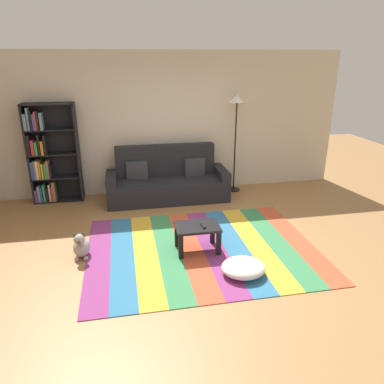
{
  "coord_description": "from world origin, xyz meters",
  "views": [
    {
      "loc": [
        -0.98,
        -4.52,
        2.57
      ],
      "look_at": [
        0.01,
        0.55,
        0.65
      ],
      "focal_mm": 34.03,
      "sensor_mm": 36.0,
      "label": 1
    }
  ],
  "objects_px": {
    "dog": "(81,246)",
    "tv_remote": "(203,226)",
    "standing_lamp": "(237,112)",
    "pouf": "(243,268)",
    "couch": "(167,182)",
    "coffee_table": "(197,231)",
    "bookshelf": "(48,157)"
  },
  "relations": [
    {
      "from": "bookshelf",
      "to": "standing_lamp",
      "type": "relative_size",
      "value": 0.96
    },
    {
      "from": "dog",
      "to": "tv_remote",
      "type": "relative_size",
      "value": 2.65
    },
    {
      "from": "coffee_table",
      "to": "tv_remote",
      "type": "relative_size",
      "value": 4.02
    },
    {
      "from": "pouf",
      "to": "dog",
      "type": "distance_m",
      "value": 2.19
    },
    {
      "from": "coffee_table",
      "to": "dog",
      "type": "distance_m",
      "value": 1.6
    },
    {
      "from": "coffee_table",
      "to": "dog",
      "type": "bearing_deg",
      "value": 174.86
    },
    {
      "from": "dog",
      "to": "standing_lamp",
      "type": "xyz_separation_m",
      "value": [
        2.82,
        2.16,
        1.43
      ]
    },
    {
      "from": "pouf",
      "to": "tv_remote",
      "type": "distance_m",
      "value": 0.82
    },
    {
      "from": "couch",
      "to": "tv_remote",
      "type": "xyz_separation_m",
      "value": [
        0.22,
        -2.15,
        0.07
      ]
    },
    {
      "from": "couch",
      "to": "dog",
      "type": "height_order",
      "value": "couch"
    },
    {
      "from": "bookshelf",
      "to": "tv_remote",
      "type": "bearing_deg",
      "value": -45.75
    },
    {
      "from": "bookshelf",
      "to": "standing_lamp",
      "type": "xyz_separation_m",
      "value": [
        3.53,
        -0.09,
        0.73
      ]
    },
    {
      "from": "couch",
      "to": "bookshelf",
      "type": "bearing_deg",
      "value": 172.48
    },
    {
      "from": "couch",
      "to": "bookshelf",
      "type": "height_order",
      "value": "bookshelf"
    },
    {
      "from": "standing_lamp",
      "to": "tv_remote",
      "type": "relative_size",
      "value": 12.72
    },
    {
      "from": "standing_lamp",
      "to": "tv_remote",
      "type": "bearing_deg",
      "value": -116.5
    },
    {
      "from": "tv_remote",
      "to": "standing_lamp",
      "type": "bearing_deg",
      "value": 61.05
    },
    {
      "from": "couch",
      "to": "coffee_table",
      "type": "xyz_separation_m",
      "value": [
        0.15,
        -2.11,
        -0.03
      ]
    },
    {
      "from": "bookshelf",
      "to": "coffee_table",
      "type": "xyz_separation_m",
      "value": [
        2.29,
        -2.39,
        -0.55
      ]
    },
    {
      "from": "pouf",
      "to": "bookshelf",
      "type": "bearing_deg",
      "value": 131.48
    },
    {
      "from": "bookshelf",
      "to": "dog",
      "type": "xyz_separation_m",
      "value": [
        0.71,
        -2.25,
        -0.7
      ]
    },
    {
      "from": "dog",
      "to": "tv_remote",
      "type": "distance_m",
      "value": 1.68
    },
    {
      "from": "bookshelf",
      "to": "standing_lamp",
      "type": "bearing_deg",
      "value": -1.45
    },
    {
      "from": "tv_remote",
      "to": "pouf",
      "type": "bearing_deg",
      "value": -63.42
    },
    {
      "from": "bookshelf",
      "to": "tv_remote",
      "type": "xyz_separation_m",
      "value": [
        2.37,
        -2.43,
        -0.46
      ]
    },
    {
      "from": "dog",
      "to": "standing_lamp",
      "type": "height_order",
      "value": "standing_lamp"
    },
    {
      "from": "pouf",
      "to": "standing_lamp",
      "type": "xyz_separation_m",
      "value": [
        0.8,
        3.0,
        1.49
      ]
    },
    {
      "from": "couch",
      "to": "tv_remote",
      "type": "height_order",
      "value": "couch"
    },
    {
      "from": "couch",
      "to": "bookshelf",
      "type": "relative_size",
      "value": 1.24
    },
    {
      "from": "dog",
      "to": "tv_remote",
      "type": "bearing_deg",
      "value": -6.17
    },
    {
      "from": "couch",
      "to": "coffee_table",
      "type": "distance_m",
      "value": 2.11
    },
    {
      "from": "coffee_table",
      "to": "standing_lamp",
      "type": "bearing_deg",
      "value": 61.69
    }
  ]
}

